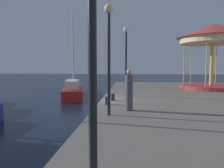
% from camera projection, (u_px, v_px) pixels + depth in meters
% --- Properties ---
extents(ground_plane, '(120.00, 120.00, 0.00)m').
position_uv_depth(ground_plane, '(102.00, 112.00, 12.44)').
color(ground_plane, black).
extents(sailboat_red, '(3.29, 7.60, 7.69)m').
position_uv_depth(sailboat_red, '(73.00, 90.00, 18.99)').
color(sailboat_red, maroon).
rests_on(sailboat_red, ground).
extents(carousel, '(5.91, 5.91, 5.49)m').
position_uv_depth(carousel, '(213.00, 40.00, 17.71)').
color(carousel, '#B23333').
rests_on(carousel, quay_dock).
extents(lamp_post_mid_promenade, '(0.36, 0.36, 4.30)m').
position_uv_depth(lamp_post_mid_promenade, '(109.00, 40.00, 8.06)').
color(lamp_post_mid_promenade, black).
rests_on(lamp_post_mid_promenade, quay_dock).
extents(lamp_post_far_end, '(0.36, 0.36, 4.40)m').
position_uv_depth(lamp_post_far_end, '(126.00, 49.00, 13.33)').
color(lamp_post_far_end, black).
rests_on(lamp_post_far_end, quay_dock).
extents(bollard_south, '(0.24, 0.24, 0.40)m').
position_uv_depth(bollard_south, '(107.00, 101.00, 10.56)').
color(bollard_south, '#2D2D33').
rests_on(bollard_south, quay_dock).
extents(bollard_center, '(0.24, 0.24, 0.40)m').
position_uv_depth(bollard_center, '(113.00, 97.00, 11.81)').
color(bollard_center, '#2D2D33').
rests_on(bollard_center, quay_dock).
extents(person_near_carousel, '(0.34, 0.34, 1.80)m').
position_uv_depth(person_near_carousel, '(129.00, 91.00, 9.13)').
color(person_near_carousel, '#514C56').
rests_on(person_near_carousel, quay_dock).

